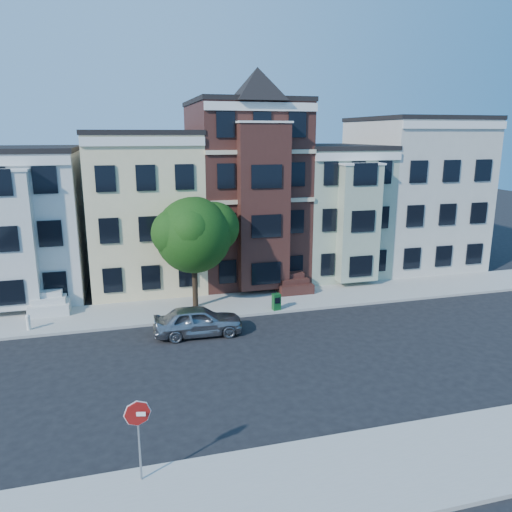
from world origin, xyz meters
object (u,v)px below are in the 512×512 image
object	(u,v)px
street_tree	(194,240)
stop_sign	(139,436)
fire_hydrant	(28,324)
parked_car	(198,321)
newspaper_box	(276,302)

from	to	relation	value
street_tree	stop_sign	bearing A→B (deg)	-104.68
street_tree	fire_hydrant	size ratio (longest dim) A/B	12.05
parked_car	stop_sign	distance (m)	11.28
fire_hydrant	parked_car	bearing A→B (deg)	-17.50
street_tree	parked_car	distance (m)	5.21
fire_hydrant	newspaper_box	bearing A→B (deg)	-2.23
street_tree	stop_sign	xyz separation A→B (m)	(-3.84, -14.66, -2.55)
stop_sign	street_tree	bearing A→B (deg)	89.31
street_tree	parked_car	size ratio (longest dim) A/B	1.77
stop_sign	fire_hydrant	bearing A→B (deg)	124.76
newspaper_box	street_tree	bearing A→B (deg)	152.16
newspaper_box	stop_sign	distance (m)	15.34
street_tree	stop_sign	size ratio (longest dim) A/B	2.75
street_tree	fire_hydrant	world-z (taller)	street_tree
parked_car	stop_sign	xyz separation A→B (m)	(-3.39, -10.73, 0.83)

